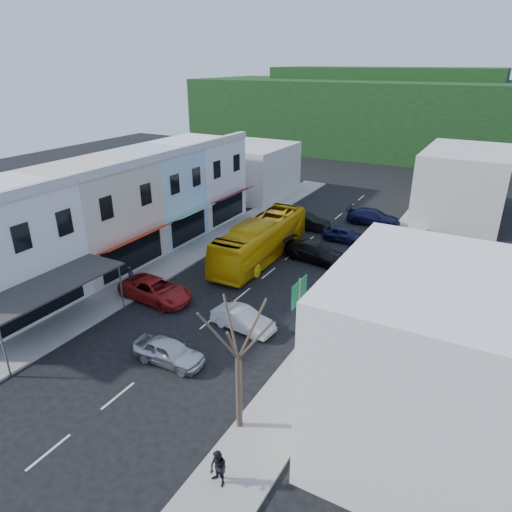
{
  "coord_description": "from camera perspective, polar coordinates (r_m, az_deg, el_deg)",
  "views": [
    {
      "loc": [
        14.55,
        -20.32,
        15.11
      ],
      "look_at": [
        0.0,
        6.0,
        2.2
      ],
      "focal_mm": 32.0,
      "sensor_mm": 36.0,
      "label": 1
    }
  ],
  "objects": [
    {
      "name": "car_red",
      "position": [
        31.89,
        -12.4,
        -4.22
      ],
      "size": [
        4.69,
        2.14,
        1.4
      ],
      "primitive_type": "imported",
      "rotation": [
        0.0,
        0.0,
        1.52
      ],
      "color": "maroon",
      "rests_on": "ground"
    },
    {
      "name": "car_white",
      "position": [
        27.9,
        -1.64,
        -7.87
      ],
      "size": [
        4.54,
        2.18,
        1.4
      ],
      "primitive_type": "imported",
      "rotation": [
        0.0,
        0.0,
        1.48
      ],
      "color": "silver",
      "rests_on": "ground"
    },
    {
      "name": "car_navy_far",
      "position": [
        47.09,
        14.44,
        4.67
      ],
      "size": [
        4.59,
        2.08,
        1.4
      ],
      "primitive_type": "imported",
      "rotation": [
        0.0,
        0.0,
        1.63
      ],
      "color": "black",
      "rests_on": "ground"
    },
    {
      "name": "car_navy_mid",
      "position": [
        41.85,
        11.09,
        2.65
      ],
      "size": [
        4.45,
        1.93,
        1.4
      ],
      "primitive_type": "imported",
      "rotation": [
        0.0,
        0.0,
        1.54
      ],
      "color": "black",
      "rests_on": "ground"
    },
    {
      "name": "street_tree",
      "position": [
        19.43,
        -2.22,
        -12.67
      ],
      "size": [
        3.58,
        3.58,
        7.45
      ],
      "primitive_type": null,
      "rotation": [
        0.0,
        0.0,
        -0.28
      ],
      "color": "#382B22",
      "rests_on": "ground"
    },
    {
      "name": "pedestrian_right",
      "position": [
        19.0,
        -4.74,
        -24.83
      ],
      "size": [
        0.79,
        0.6,
        1.7
      ],
      "primitive_type": "imported",
      "rotation": [
        0.0,
        0.0,
        -0.26
      ],
      "color": "black",
      "rests_on": "sidewalk_right"
    },
    {
      "name": "car_black_far",
      "position": [
        44.58,
        6.33,
        4.23
      ],
      "size": [
        4.54,
        2.17,
        1.4
      ],
      "primitive_type": "imported",
      "rotation": [
        0.0,
        0.0,
        1.66
      ],
      "color": "black",
      "rests_on": "ground"
    },
    {
      "name": "car_black_near",
      "position": [
        37.44,
        7.48,
        0.39
      ],
      "size": [
        4.7,
        2.42,
        1.4
      ],
      "primitive_type": "imported",
      "rotation": [
        0.0,
        0.0,
        1.44
      ],
      "color": "black",
      "rests_on": "ground"
    },
    {
      "name": "sidewalk_right",
      "position": [
        34.57,
        14.26,
        -3.32
      ],
      "size": [
        3.0,
        52.0,
        0.15
      ],
      "primitive_type": "cube",
      "color": "gray",
      "rests_on": "ground"
    },
    {
      "name": "sidewalk_left",
      "position": [
        40.39,
        -6.58,
        1.22
      ],
      "size": [
        3.0,
        52.0,
        0.15
      ],
      "primitive_type": "cube",
      "color": "gray",
      "rests_on": "ground"
    },
    {
      "name": "direction_sign",
      "position": [
        26.06,
        5.33,
        -6.93
      ],
      "size": [
        0.31,
        1.87,
        4.12
      ],
      "primitive_type": null,
      "rotation": [
        0.0,
        0.0,
        -0.03
      ],
      "color": "#0E602E",
      "rests_on": "ground"
    },
    {
      "name": "bus",
      "position": [
        37.14,
        0.6,
        1.82
      ],
      "size": [
        2.73,
        11.65,
        3.1
      ],
      "primitive_type": "imported",
      "rotation": [
        0.0,
        0.0,
        0.02
      ],
      "color": "#E4AF0C",
      "rests_on": "ground"
    },
    {
      "name": "hillside",
      "position": [
        87.3,
        19.05,
        16.53
      ],
      "size": [
        80.0,
        26.0,
        14.0
      ],
      "color": "black",
      "rests_on": "ground"
    },
    {
      "name": "distant_block_right",
      "position": [
        51.76,
        24.49,
        8.2
      ],
      "size": [
        8.0,
        12.0,
        7.0
      ],
      "primitive_type": "cube",
      "color": "#B7B2A8",
      "rests_on": "ground"
    },
    {
      "name": "distant_block_left",
      "position": [
        55.59,
        -0.36,
        10.65
      ],
      "size": [
        8.0,
        10.0,
        6.0
      ],
      "primitive_type": "cube",
      "color": "#B7B2A8",
      "rests_on": "ground"
    },
    {
      "name": "pedestrian_left",
      "position": [
        33.24,
        -15.34,
        -2.77
      ],
      "size": [
        0.52,
        0.67,
        1.7
      ],
      "primitive_type": "imported",
      "rotation": [
        0.0,
        0.0,
        1.79
      ],
      "color": "black",
      "rests_on": "sidewalk_left"
    },
    {
      "name": "traffic_signal",
      "position": [
        51.79,
        19.4,
        7.83
      ],
      "size": [
        0.86,
        1.18,
        4.99
      ],
      "primitive_type": null,
      "rotation": [
        0.0,
        0.0,
        2.95
      ],
      "color": "black",
      "rests_on": "ground"
    },
    {
      "name": "shopfront_row",
      "position": [
        38.67,
        -17.25,
        5.48
      ],
      "size": [
        8.25,
        30.0,
        8.0
      ],
      "color": "silver",
      "rests_on": "ground"
    },
    {
      "name": "ground",
      "position": [
        29.2,
        -5.76,
        -8.06
      ],
      "size": [
        120.0,
        120.0,
        0.0
      ],
      "primitive_type": "plane",
      "color": "black",
      "rests_on": "ground"
    },
    {
      "name": "right_building",
      "position": [
        19.77,
        21.22,
        -12.79
      ],
      "size": [
        8.0,
        9.0,
        8.0
      ],
      "primitive_type": "cube",
      "color": "silver",
      "rests_on": "ground"
    },
    {
      "name": "car_silver",
      "position": [
        25.52,
        -10.86,
        -11.63
      ],
      "size": [
        4.46,
        1.95,
        1.4
      ],
      "primitive_type": "imported",
      "rotation": [
        0.0,
        0.0,
        1.6
      ],
      "color": "silver",
      "rests_on": "ground"
    }
  ]
}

